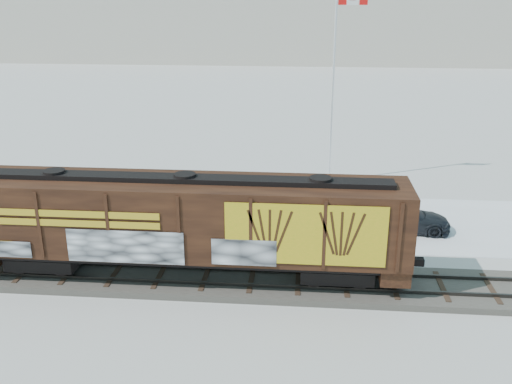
# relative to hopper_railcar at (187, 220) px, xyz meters

# --- Properties ---
(ground) EXTENTS (500.00, 500.00, 0.00)m
(ground) POSITION_rel_hopper_railcar_xyz_m (2.72, 0.01, -2.88)
(ground) COLOR white
(ground) RESTS_ON ground
(rail_track) EXTENTS (50.00, 3.40, 0.43)m
(rail_track) POSITION_rel_hopper_railcar_xyz_m (2.72, 0.01, -2.74)
(rail_track) COLOR #59544C
(rail_track) RESTS_ON ground
(parking_strip) EXTENTS (40.00, 8.00, 0.03)m
(parking_strip) POSITION_rel_hopper_railcar_xyz_m (2.72, 7.51, -2.87)
(parking_strip) COLOR white
(parking_strip) RESTS_ON ground
(hopper_railcar) EXTENTS (18.37, 3.06, 4.39)m
(hopper_railcar) POSITION_rel_hopper_railcar_xyz_m (0.00, 0.00, 0.00)
(hopper_railcar) COLOR black
(hopper_railcar) RESTS_ON rail_track
(flagpole) EXTENTS (2.30, 0.90, 12.35)m
(flagpole) POSITION_rel_hopper_railcar_xyz_m (6.60, 14.48, 1.74)
(flagpole) COLOR silver
(flagpole) RESTS_ON ground
(car_silver) EXTENTS (5.18, 3.65, 1.64)m
(car_silver) POSITION_rel_hopper_railcar_xyz_m (-8.09, 6.32, -2.03)
(car_silver) COLOR #B8BAC0
(car_silver) RESTS_ON parking_strip
(car_white) EXTENTS (4.66, 2.40, 1.46)m
(car_white) POSITION_rel_hopper_railcar_xyz_m (5.10, 5.66, -2.12)
(car_white) COLOR white
(car_white) RESTS_ON parking_strip
(car_dark) EXTENTS (4.96, 2.31, 1.40)m
(car_dark) POSITION_rel_hopper_railcar_xyz_m (10.09, 6.55, -2.15)
(car_dark) COLOR #22252A
(car_dark) RESTS_ON parking_strip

